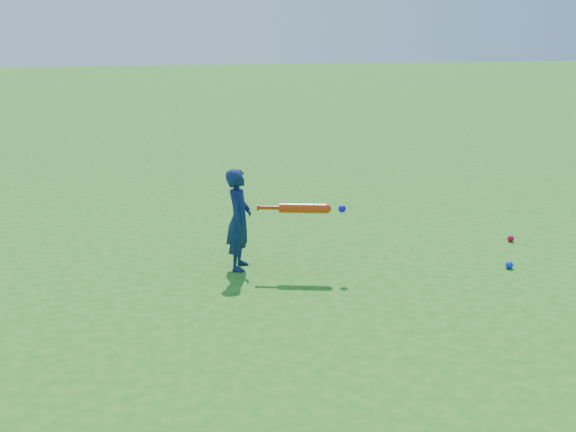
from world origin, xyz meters
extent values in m
plane|color=#1F6518|center=(0.00, 0.00, 0.00)|extent=(80.00, 80.00, 0.00)
imported|color=#101E4B|center=(0.53, -0.32, 0.53)|extent=(0.36, 0.44, 1.05)
sphere|color=red|center=(3.74, -0.14, 0.04)|extent=(0.08, 0.08, 0.08)
sphere|color=#0D29E9|center=(3.25, -0.93, 0.04)|extent=(0.08, 0.08, 0.08)
cylinder|color=red|center=(0.71, -0.43, 0.67)|extent=(0.03, 0.07, 0.07)
cylinder|color=red|center=(0.81, -0.46, 0.67)|extent=(0.23, 0.10, 0.04)
cylinder|color=red|center=(1.14, -0.55, 0.67)|extent=(0.48, 0.22, 0.10)
sphere|color=red|center=(1.36, -0.61, 0.67)|extent=(0.10, 0.10, 0.10)
sphere|color=#180BC9|center=(1.51, -0.65, 0.67)|extent=(0.08, 0.08, 0.08)
camera|label=1|loc=(-0.31, -6.53, 2.38)|focal=40.00mm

